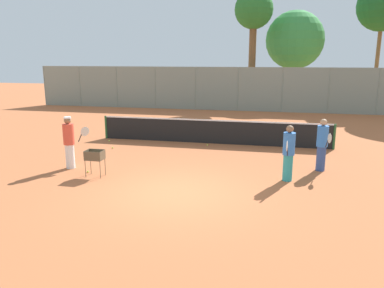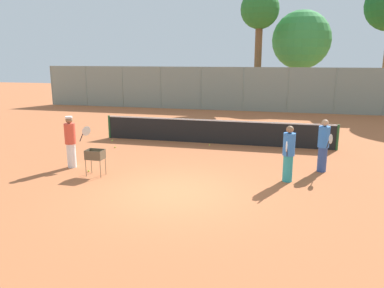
# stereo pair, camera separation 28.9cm
# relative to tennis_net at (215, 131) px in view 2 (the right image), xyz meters

# --- Properties ---
(ground_plane) EXTENTS (80.00, 80.00, 0.00)m
(ground_plane) POSITION_rel_tennis_net_xyz_m (0.00, -6.41, -0.56)
(ground_plane) COLOR #B26038
(tennis_net) EXTENTS (10.29, 0.10, 1.07)m
(tennis_net) POSITION_rel_tennis_net_xyz_m (0.00, 0.00, 0.00)
(tennis_net) COLOR #26592D
(tennis_net) RESTS_ON ground_plane
(back_fence) EXTENTS (30.83, 0.08, 3.09)m
(back_fence) POSITION_rel_tennis_net_xyz_m (0.00, 10.76, 0.98)
(back_fence) COLOR gray
(back_fence) RESTS_ON ground_plane
(tree_0) EXTENTS (2.85, 2.85, 8.64)m
(tree_0) POSITION_rel_tennis_net_xyz_m (0.76, 13.44, 6.36)
(tree_0) COLOR brown
(tree_0) RESTS_ON ground_plane
(tree_3) EXTENTS (4.57, 4.57, 7.37)m
(tree_3) POSITION_rel_tennis_net_xyz_m (3.93, 15.76, 4.52)
(tree_3) COLOR brown
(tree_3) RESTS_ON ground_plane
(player_white_outfit) EXTENTS (0.40, 0.90, 1.76)m
(player_white_outfit) POSITION_rel_tennis_net_xyz_m (4.23, -3.24, 0.35)
(player_white_outfit) COLOR #334C8C
(player_white_outfit) RESTS_ON ground_plane
(player_red_cap) EXTENTS (0.79, 0.65, 1.79)m
(player_red_cap) POSITION_rel_tennis_net_xyz_m (-4.16, -4.82, 0.37)
(player_red_cap) COLOR white
(player_red_cap) RESTS_ON ground_plane
(player_yellow_shirt) EXTENTS (0.36, 0.92, 1.74)m
(player_yellow_shirt) POSITION_rel_tennis_net_xyz_m (3.11, -4.59, 0.34)
(player_yellow_shirt) COLOR teal
(player_yellow_shirt) RESTS_ON ground_plane
(ball_cart) EXTENTS (0.56, 0.41, 0.85)m
(ball_cart) POSITION_rel_tennis_net_xyz_m (-2.90, -5.47, 0.07)
(ball_cart) COLOR brown
(ball_cart) RESTS_ON ground_plane
(tennis_ball_0) EXTENTS (0.07, 0.07, 0.07)m
(tennis_ball_0) POSITION_rel_tennis_net_xyz_m (-0.16, -0.48, -0.53)
(tennis_ball_0) COLOR #D1E54C
(tennis_ball_0) RESTS_ON ground_plane
(tennis_ball_1) EXTENTS (0.07, 0.07, 0.07)m
(tennis_ball_1) POSITION_rel_tennis_net_xyz_m (-4.67, -0.64, -0.53)
(tennis_ball_1) COLOR #D1E54C
(tennis_ball_1) RESTS_ON ground_plane
(tennis_ball_2) EXTENTS (0.07, 0.07, 0.07)m
(tennis_ball_2) POSITION_rel_tennis_net_xyz_m (-3.96, -1.85, -0.53)
(tennis_ball_2) COLOR #D1E54C
(tennis_ball_2) RESTS_ON ground_plane
(tennis_ball_3) EXTENTS (0.07, 0.07, 0.07)m
(tennis_ball_3) POSITION_rel_tennis_net_xyz_m (-3.34, -5.19, -0.53)
(tennis_ball_3) COLOR #D1E54C
(tennis_ball_3) RESTS_ON ground_plane
(parked_car) EXTENTS (4.20, 1.70, 1.60)m
(parked_car) POSITION_rel_tennis_net_xyz_m (-3.65, 15.02, 0.10)
(parked_car) COLOR #B2B7BC
(parked_car) RESTS_ON ground_plane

